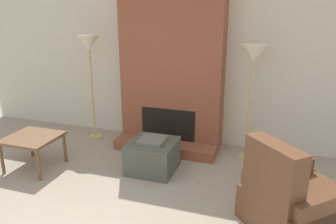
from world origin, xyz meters
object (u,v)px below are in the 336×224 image
(ottoman, at_px, (153,155))
(armchair, at_px, (293,203))
(floor_lamp_right, at_px, (253,59))
(side_table, at_px, (33,140))
(floor_lamp_left, at_px, (89,47))

(ottoman, distance_m, armchair, 1.92)
(floor_lamp_right, bearing_deg, side_table, -155.75)
(side_table, bearing_deg, floor_lamp_left, 80.03)
(ottoman, distance_m, side_table, 1.66)
(armchair, bearing_deg, floor_lamp_right, -21.67)
(armchair, relative_size, floor_lamp_right, 0.75)
(floor_lamp_left, xyz_separation_m, floor_lamp_right, (2.56, -0.00, -0.06))
(armchair, height_order, floor_lamp_right, floor_lamp_right)
(side_table, distance_m, floor_lamp_right, 3.23)
(armchair, relative_size, floor_lamp_left, 0.73)
(armchair, distance_m, floor_lamp_left, 3.72)
(ottoman, bearing_deg, floor_lamp_left, 149.59)
(ottoman, relative_size, floor_lamp_left, 0.36)
(side_table, height_order, floor_lamp_left, floor_lamp_left)
(side_table, bearing_deg, ottoman, 15.70)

